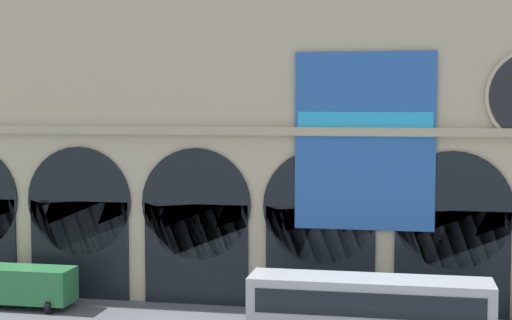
# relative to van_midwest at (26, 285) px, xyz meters

# --- Properties ---
(station_building) EXTENTS (42.26, 6.35, 21.09)m
(station_building) POSITION_rel_van_midwest_xyz_m (8.88, 5.52, 9.06)
(station_building) COLOR #BCAD8C
(station_building) RESTS_ON ground
(van_midwest) EXTENTS (5.20, 2.48, 2.20)m
(van_midwest) POSITION_rel_van_midwest_xyz_m (0.00, 0.00, 0.00)
(van_midwest) COLOR #2D7A42
(van_midwest) RESTS_ON ground
(bus_mideast) EXTENTS (11.00, 3.25, 3.10)m
(bus_mideast) POSITION_rel_van_midwest_xyz_m (18.53, -3.08, 0.54)
(bus_mideast) COLOR #ADB2B7
(bus_mideast) RESTS_ON ground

